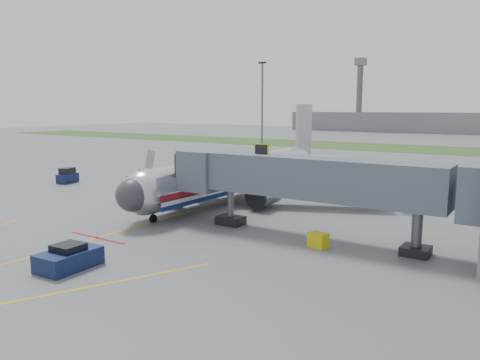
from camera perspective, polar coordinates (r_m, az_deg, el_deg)
The scene contains 16 objects.
ground at distance 39.62m, azimuth -12.53°, elevation -5.60°, with size 400.00×400.00×0.00m, color #565659.
grass_strip at distance 120.12m, azimuth 20.16°, elevation 3.61°, with size 300.00×25.00×0.01m, color #2D4C1E.
apron_markings at distance 35.12m, azimuth -21.34°, elevation -7.86°, with size 21.52×50.00×0.01m.
airliner at distance 50.64m, azimuth -0.12°, elevation 0.77°, with size 32.10×35.67×10.25m.
jet_bridge at distance 35.23m, azimuth 8.03°, elevation 0.16°, with size 25.30×4.00×6.90m.
light_mast_left at distance 112.47m, azimuth 2.72°, elevation 9.31°, with size 2.00×0.44×20.40m.
distant_terminal at distance 200.13m, azimuth 22.88°, elevation 6.46°, with size 120.00×14.00×8.00m, color slate.
control_tower at distance 203.25m, azimuth 14.37°, elevation 10.65°, with size 4.00×4.00×30.00m.
pushback_tug at distance 30.69m, azimuth -20.14°, elevation -8.93°, with size 2.40×3.76×1.53m.
baggage_tug at distance 65.16m, azimuth -20.29°, elevation 0.44°, with size 2.12×3.09×1.97m.
baggage_cart_a at distance 46.83m, azimuth -8.35°, elevation -2.09°, with size 2.26×2.26×1.85m.
baggage_cart_b at distance 57.82m, azimuth -12.71°, elevation -0.30°, with size 1.53×1.53×1.56m.
baggage_cart_c at distance 53.76m, azimuth -11.50°, elevation -0.94°, with size 1.86×1.86×1.54m.
belt_loader at distance 55.39m, azimuth -7.41°, elevation -0.88°, with size 1.54×3.99×1.91m.
ground_power_cart at distance 33.46m, azimuth 9.50°, elevation -7.26°, with size 1.46×1.12×1.04m.
ramp_worker at distance 62.47m, azimuth -12.16°, elevation 0.53°, with size 0.69×0.46×1.90m, color #BDE01A.
Camera 1 is at (27.88, -26.43, 9.69)m, focal length 35.00 mm.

